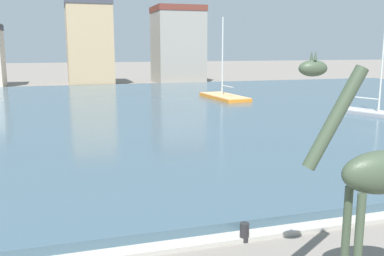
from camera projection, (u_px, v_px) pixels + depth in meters
The scene contains 8 objects.
harbor_water at pixel (99, 112), 32.26m from camera, with size 87.00×45.27×0.37m, color #3D5666.
quay_edge_coping at pixel (183, 245), 10.79m from camera, with size 87.00×0.50×0.12m, color #ADA89E.
giraffe_statue at pixel (376, 177), 8.22m from camera, with size 2.80×0.83×4.88m.
sailboat_grey at pixel (380, 116), 29.29m from camera, with size 3.51×6.19×7.79m.
sailboat_orange at pixel (221, 98), 39.65m from camera, with size 2.70×7.48×7.61m.
mooring_bollard at pixel (244, 232), 11.08m from camera, with size 0.24×0.24×0.50m, color #232326.
townhouse_corner_house at pixel (89, 43), 56.77m from camera, with size 5.74×8.09×11.04m.
townhouse_tall_gabled at pixel (178, 45), 61.19m from camera, with size 6.73×6.72×10.64m.
Camera 1 is at (-2.77, -1.90, 4.93)m, focal length 40.29 mm.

